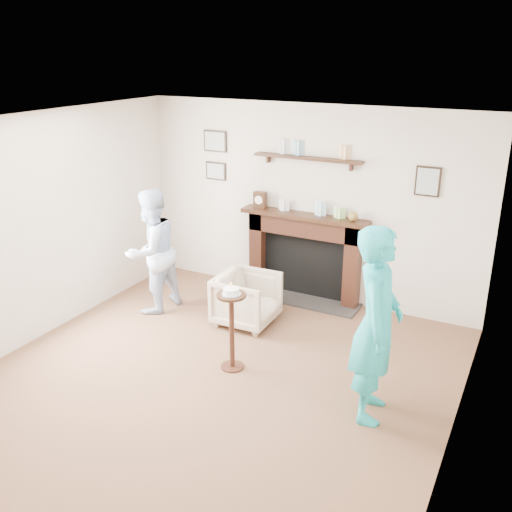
% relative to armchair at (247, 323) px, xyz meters
% --- Properties ---
extents(ground, '(5.00, 5.00, 0.00)m').
position_rel_armchair_xyz_m(ground, '(0.30, -1.40, 0.00)').
color(ground, brown).
rests_on(ground, ground).
extents(room_shell, '(4.54, 5.02, 2.52)m').
position_rel_armchair_xyz_m(room_shell, '(0.30, -0.71, 1.62)').
color(room_shell, beige).
rests_on(room_shell, ground).
extents(armchair, '(0.70, 0.68, 0.62)m').
position_rel_armchair_xyz_m(armchair, '(0.00, 0.00, 0.00)').
color(armchair, '#C0A88E').
rests_on(armchair, ground).
extents(man, '(0.71, 0.84, 1.55)m').
position_rel_armchair_xyz_m(man, '(-1.22, -0.19, 0.00)').
color(man, '#C9E3FC').
rests_on(man, ground).
extents(woman, '(0.54, 0.72, 1.78)m').
position_rel_armchair_xyz_m(woman, '(1.84, -1.06, 0.00)').
color(woman, teal).
rests_on(woman, ground).
extents(pedestal_table, '(0.30, 0.30, 0.95)m').
position_rel_armchair_xyz_m(pedestal_table, '(0.35, -0.96, 0.59)').
color(pedestal_table, black).
rests_on(pedestal_table, ground).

